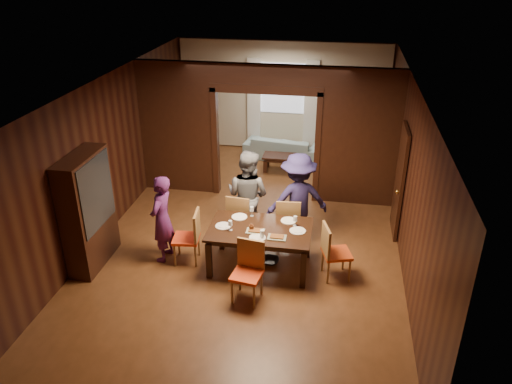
% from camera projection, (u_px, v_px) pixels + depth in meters
% --- Properties ---
extents(floor, '(9.00, 9.00, 0.00)m').
position_uv_depth(floor, '(253.00, 231.00, 9.72)').
color(floor, '#563118').
rests_on(floor, ground).
extents(ceiling, '(5.50, 9.00, 0.02)m').
position_uv_depth(ceiling, '(252.00, 83.00, 8.45)').
color(ceiling, silver).
rests_on(ceiling, room_walls).
extents(room_walls, '(5.52, 9.01, 2.90)m').
position_uv_depth(room_walls, '(268.00, 127.00, 10.73)').
color(room_walls, black).
rests_on(room_walls, floor).
extents(person_purple, '(0.44, 0.61, 1.57)m').
position_uv_depth(person_purple, '(162.00, 219.00, 8.54)').
color(person_purple, '#511E58').
rests_on(person_purple, floor).
extents(person_grey, '(1.03, 0.93, 1.75)m').
position_uv_depth(person_grey, '(248.00, 196.00, 9.15)').
color(person_grey, slate).
rests_on(person_grey, floor).
extents(person_navy, '(1.29, 1.00, 1.76)m').
position_uv_depth(person_navy, '(298.00, 200.00, 9.00)').
color(person_navy, '#221D48').
rests_on(person_navy, floor).
extents(sofa, '(2.06, 1.05, 0.57)m').
position_uv_depth(sofa, '(283.00, 148.00, 12.99)').
color(sofa, '#90B3BC').
rests_on(sofa, floor).
extents(serving_bowl, '(0.32, 0.32, 0.08)m').
position_uv_depth(serving_bowl, '(270.00, 223.00, 8.39)').
color(serving_bowl, black).
rests_on(serving_bowl, dining_table).
extents(dining_table, '(1.71, 1.07, 0.76)m').
position_uv_depth(dining_table, '(260.00, 248.00, 8.47)').
color(dining_table, black).
rests_on(dining_table, floor).
extents(coffee_table, '(0.80, 0.50, 0.40)m').
position_uv_depth(coffee_table, '(279.00, 163.00, 12.28)').
color(coffee_table, black).
rests_on(coffee_table, floor).
extents(chair_left, '(0.49, 0.49, 0.97)m').
position_uv_depth(chair_left, '(186.00, 237.00, 8.59)').
color(chair_left, '#EE3B16').
rests_on(chair_left, floor).
extents(chair_right, '(0.55, 0.55, 0.97)m').
position_uv_depth(chair_right, '(337.00, 252.00, 8.17)').
color(chair_right, '#C43E12').
rests_on(chair_right, floor).
extents(chair_far_l, '(0.48, 0.48, 0.97)m').
position_uv_depth(chair_far_l, '(241.00, 216.00, 9.24)').
color(chair_far_l, '#E04915').
rests_on(chair_far_l, floor).
extents(chair_far_r, '(0.47, 0.47, 0.97)m').
position_uv_depth(chair_far_r, '(288.00, 221.00, 9.10)').
color(chair_far_r, '#C57A12').
rests_on(chair_far_r, floor).
extents(chair_near, '(0.50, 0.50, 0.97)m').
position_uv_depth(chair_near, '(247.00, 273.00, 7.63)').
color(chair_near, '#EA4016').
rests_on(chair_near, floor).
extents(hutch, '(0.40, 1.20, 2.00)m').
position_uv_depth(hutch, '(88.00, 211.00, 8.34)').
color(hutch, black).
rests_on(hutch, floor).
extents(door_right, '(0.06, 0.90, 2.10)m').
position_uv_depth(door_right, '(400.00, 181.00, 9.29)').
color(door_right, black).
rests_on(door_right, floor).
extents(window_far, '(1.20, 0.03, 1.30)m').
position_uv_depth(window_far, '(283.00, 88.00, 12.90)').
color(window_far, silver).
rests_on(window_far, back_wall).
extents(curtain_left, '(0.35, 0.06, 2.40)m').
position_uv_depth(curtain_left, '(254.00, 104.00, 13.18)').
color(curtain_left, white).
rests_on(curtain_left, back_wall).
extents(curtain_right, '(0.35, 0.06, 2.40)m').
position_uv_depth(curtain_right, '(311.00, 107.00, 12.95)').
color(curtain_right, white).
rests_on(curtain_right, back_wall).
extents(plate_left, '(0.27, 0.27, 0.01)m').
position_uv_depth(plate_left, '(223.00, 226.00, 8.37)').
color(plate_left, silver).
rests_on(plate_left, dining_table).
extents(plate_far_l, '(0.27, 0.27, 0.01)m').
position_uv_depth(plate_far_l, '(239.00, 217.00, 8.65)').
color(plate_far_l, white).
rests_on(plate_far_l, dining_table).
extents(plate_far_r, '(0.27, 0.27, 0.01)m').
position_uv_depth(plate_far_r, '(289.00, 221.00, 8.53)').
color(plate_far_r, white).
rests_on(plate_far_r, dining_table).
extents(plate_right, '(0.27, 0.27, 0.01)m').
position_uv_depth(plate_right, '(298.00, 231.00, 8.22)').
color(plate_right, silver).
rests_on(plate_right, dining_table).
extents(plate_near, '(0.27, 0.27, 0.01)m').
position_uv_depth(plate_near, '(257.00, 238.00, 8.03)').
color(plate_near, silver).
rests_on(plate_near, dining_table).
extents(platter_a, '(0.30, 0.20, 0.04)m').
position_uv_depth(platter_a, '(255.00, 231.00, 8.20)').
color(platter_a, gray).
rests_on(platter_a, dining_table).
extents(platter_b, '(0.30, 0.20, 0.04)m').
position_uv_depth(platter_b, '(277.00, 237.00, 8.03)').
color(platter_b, slate).
rests_on(platter_b, dining_table).
extents(wineglass_left, '(0.08, 0.08, 0.18)m').
position_uv_depth(wineglass_left, '(230.00, 225.00, 8.21)').
color(wineglass_left, white).
rests_on(wineglass_left, dining_table).
extents(wineglass_far, '(0.08, 0.08, 0.18)m').
position_uv_depth(wineglass_far, '(252.00, 211.00, 8.65)').
color(wineglass_far, silver).
rests_on(wineglass_far, dining_table).
extents(wineglass_right, '(0.08, 0.08, 0.18)m').
position_uv_depth(wineglass_right, '(295.00, 221.00, 8.35)').
color(wineglass_right, silver).
rests_on(wineglass_right, dining_table).
extents(tumbler, '(0.07, 0.07, 0.14)m').
position_uv_depth(tumbler, '(262.00, 234.00, 8.01)').
color(tumbler, silver).
rests_on(tumbler, dining_table).
extents(condiment_jar, '(0.08, 0.08, 0.11)m').
position_uv_depth(condiment_jar, '(251.00, 227.00, 8.23)').
color(condiment_jar, '#4C2511').
rests_on(condiment_jar, dining_table).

